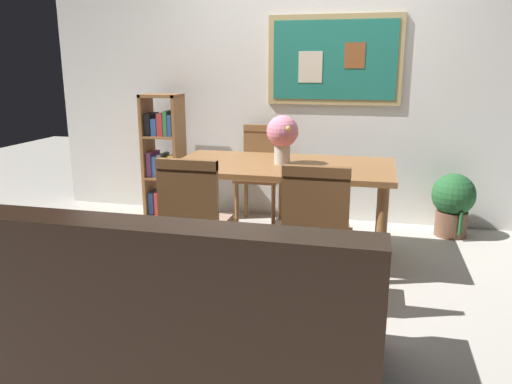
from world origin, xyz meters
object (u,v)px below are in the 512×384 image
(dining_chair_near_right, at_px, (317,225))
(dining_chair_near_left, at_px, (194,215))
(flower_vase, at_px, (282,134))
(dining_chair_far_left, at_px, (261,166))
(leather_couch, at_px, (184,314))
(bookshelf, at_px, (164,159))
(dining_table, at_px, (282,175))
(potted_ivy, at_px, (453,202))

(dining_chair_near_right, distance_m, dining_chair_near_left, 0.77)
(dining_chair_near_left, xyz_separation_m, flower_vase, (0.41, 0.82, 0.41))
(dining_chair_near_left, xyz_separation_m, dining_chair_far_left, (0.06, 1.63, 0.00))
(leather_couch, bearing_deg, bookshelf, 115.51)
(dining_chair_near_left, relative_size, leather_couch, 0.51)
(dining_table, height_order, bookshelf, bookshelf)
(leather_couch, xyz_separation_m, potted_ivy, (1.51, 2.44, -0.01))
(dining_chair_near_right, distance_m, flower_vase, 1.01)
(flower_vase, bearing_deg, leather_couch, -95.44)
(dining_table, relative_size, dining_chair_near_right, 1.83)
(leather_couch, distance_m, potted_ivy, 2.87)
(bookshelf, bearing_deg, dining_chair_near_left, -60.33)
(dining_chair_near_right, xyz_separation_m, dining_chair_far_left, (-0.71, 1.65, 0.00))
(dining_table, height_order, dining_chair_near_right, dining_chair_near_right)
(dining_chair_far_left, xyz_separation_m, flower_vase, (0.35, -0.81, 0.41))
(bookshelf, distance_m, potted_ivy, 2.68)
(dining_chair_far_left, bearing_deg, bookshelf, -177.28)
(dining_chair_far_left, height_order, flower_vase, flower_vase)
(leather_couch, bearing_deg, dining_chair_near_left, 106.70)
(dining_chair_near_left, relative_size, dining_chair_far_left, 1.00)
(dining_table, relative_size, bookshelf, 1.40)
(dining_chair_near_right, bearing_deg, dining_table, 113.35)
(dining_chair_near_left, height_order, leather_couch, dining_chair_near_left)
(dining_table, relative_size, dining_chair_near_left, 1.83)
(dining_chair_near_right, relative_size, dining_chair_near_left, 1.00)
(dining_chair_far_left, bearing_deg, potted_ivy, -0.57)
(dining_chair_near_right, relative_size, flower_vase, 2.50)
(dining_table, bearing_deg, dining_chair_near_right, -66.65)
(leather_couch, relative_size, bookshelf, 1.51)
(dining_table, bearing_deg, dining_chair_far_left, 113.35)
(flower_vase, bearing_deg, dining_chair_far_left, 113.25)
(leather_couch, bearing_deg, dining_table, 84.64)
(potted_ivy, bearing_deg, dining_chair_near_right, -121.19)
(dining_table, distance_m, dining_chair_near_left, 0.93)
(flower_vase, bearing_deg, dining_table, 101.63)
(bookshelf, bearing_deg, flower_vase, -30.31)
(potted_ivy, relative_size, flower_vase, 1.52)
(dining_chair_near_right, xyz_separation_m, bookshelf, (-1.67, 1.61, 0.03))
(dining_chair_far_left, distance_m, leather_couch, 2.47)
(dining_chair_far_left, distance_m, potted_ivy, 1.72)
(dining_chair_near_right, bearing_deg, flower_vase, 113.45)
(dining_chair_near_left, distance_m, bookshelf, 1.82)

